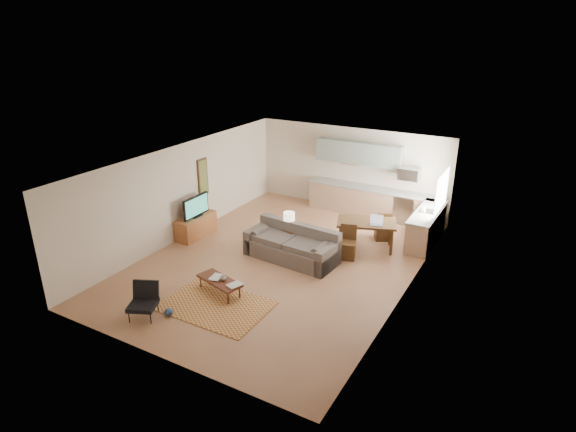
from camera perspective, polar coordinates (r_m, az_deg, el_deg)
The scene contains 25 objects.
room at distance 12.04m, azimuth -0.70°, elevation 0.42°, with size 9.00×9.00×9.00m.
kitchen_counter_back at distance 15.59m, azimuth 9.92°, elevation 1.67°, with size 4.26×0.64×0.92m, color #A67E5E, non-canonical shape.
kitchen_counter_right at distance 14.02m, azimuth 16.06°, elevation -1.22°, with size 0.64×2.26×0.92m, color #A67E5E, non-canonical shape.
kitchen_range at distance 15.29m, azimuth 13.79°, elevation 0.91°, with size 0.62×0.62×0.90m, color #A5A8AD.
kitchen_microwave at distance 14.97m, azimuth 14.18°, elevation 4.87°, with size 0.62×0.40×0.35m, color #A5A8AD.
upper_cabinets at distance 15.48m, azimuth 8.37°, elevation 7.40°, with size 2.80×0.34×0.70m, color gray.
window_right at distance 13.59m, azimuth 17.75°, elevation 2.78°, with size 0.02×1.40×1.05m, color white.
wall_art_left at distance 14.42m, azimuth -10.03°, elevation 4.57°, with size 0.06×0.42×1.10m, color olive, non-canonical shape.
triptych at distance 15.80m, azimuth 7.16°, elevation 7.01°, with size 1.70×0.04×0.50m, color beige, non-canonical shape.
rug at distance 10.82m, azimuth -8.56°, elevation -10.45°, with size 2.31×1.60×0.02m, color #9A451D.
sofa at distance 12.48m, azimuth 0.38°, elevation -3.31°, with size 2.54×1.11×0.88m, color #584D47, non-canonical shape.
coffee_table at distance 11.20m, azimuth -8.09°, elevation -8.25°, with size 1.16×0.46×0.35m, color #451D12, non-canonical shape.
book_a at distance 11.25m, azimuth -9.05°, elevation -7.07°, with size 0.30×0.37×0.03m, color maroon.
book_b at distance 10.93m, azimuth -6.72°, elevation -7.87°, with size 0.34×0.40×0.03m, color navy.
vase at distance 11.03m, azimuth -7.68°, elevation -7.22°, with size 0.18×0.18×0.16m, color black.
armchair at distance 10.60m, azimuth -16.86°, elevation -9.74°, with size 0.64×0.64×0.73m, color black, non-canonical shape.
tv_credenza at distance 14.16m, azimuth -10.85°, elevation -1.17°, with size 0.51×1.33×0.62m, color brown, non-canonical shape.
tv at distance 13.90m, azimuth -10.87°, elevation 1.13°, with size 0.10×1.03×0.62m, color black, non-canonical shape.
console_table at distance 13.04m, azimuth 0.12°, elevation -2.81°, with size 0.53×0.35×0.62m, color #3B2513, non-canonical shape.
table_lamp at distance 12.82m, azimuth 0.13°, elevation -0.54°, with size 0.30×0.30×0.49m, color beige, non-canonical shape.
dining_table at distance 13.29m, azimuth 9.21°, elevation -2.22°, with size 1.56×0.90×0.79m, color #3B2513, non-canonical shape.
dining_chair_near at distance 12.65m, azimuth 7.05°, elevation -3.11°, with size 0.43×0.45×0.89m, color #3B2513, non-canonical shape.
dining_chair_far at distance 13.90m, azimuth 11.19°, elevation -1.06°, with size 0.42×0.44×0.87m, color #3B2513, non-canonical shape.
laptop at distance 12.90m, azimuth 10.48°, elevation -0.54°, with size 0.33×0.25×0.25m, color #A5A8AD, non-canonical shape.
soap_bottle at distance 13.75m, azimuth 15.79°, elevation 0.84°, with size 0.09×0.09×0.19m, color beige.
Camera 1 is at (5.62, -9.70, 5.75)m, focal length 30.00 mm.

